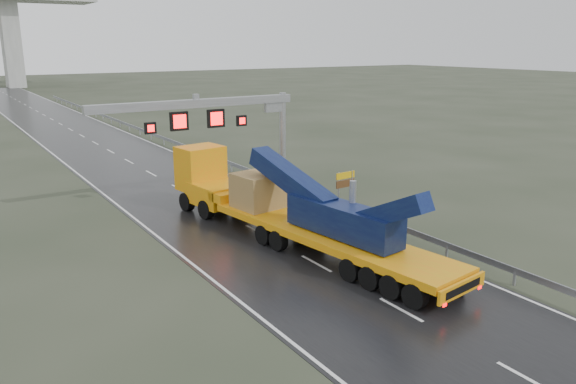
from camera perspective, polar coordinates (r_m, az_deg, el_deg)
ground at (r=25.54m, az=8.22°, el=-10.10°), size 400.00×400.00×0.00m
road at (r=60.28m, az=-17.57°, el=3.94°), size 11.00×200.00×0.02m
guardrail at (r=52.92m, az=-8.27°, el=3.80°), size 0.20×140.00×1.40m
sign_gantry at (r=39.73m, az=-6.44°, el=7.40°), size 14.90×1.20×7.42m
heavy_haul_truck at (r=32.02m, az=-1.60°, el=-1.05°), size 5.80×21.46×4.99m
exit_sign_pair at (r=36.98m, az=5.84°, el=0.91°), size 1.54×0.15×2.64m
striped_barrier at (r=43.33m, az=-1.87°, el=1.28°), size 0.64×0.35×1.08m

